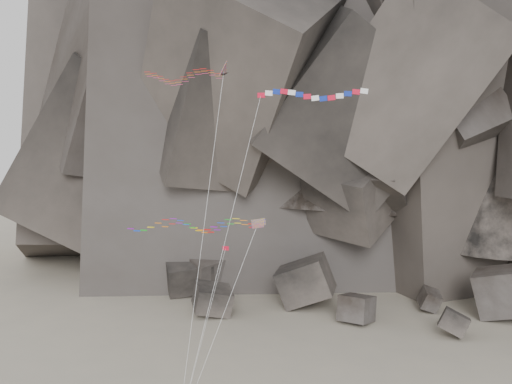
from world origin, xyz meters
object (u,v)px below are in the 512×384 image
(parafoil_kite, at_px, (188,225))
(pennant_kite, at_px, (217,278))
(banner_kite, at_px, (311,96))
(delta_kite, at_px, (180,76))

(parafoil_kite, relative_size, pennant_kite, 1.19)
(pennant_kite, bearing_deg, banner_kite, 42.76)
(banner_kite, bearing_deg, delta_kite, 178.99)
(pennant_kite, bearing_deg, parafoil_kite, 170.74)
(banner_kite, xyz_separation_m, pennant_kite, (-6.59, -6.87, -15.88))
(delta_kite, height_order, banner_kite, delta_kite)
(delta_kite, height_order, pennant_kite, delta_kite)
(banner_kite, relative_size, pennant_kite, 1.96)
(banner_kite, bearing_deg, parafoil_kite, -155.82)
(delta_kite, distance_m, parafoil_kite, 14.27)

